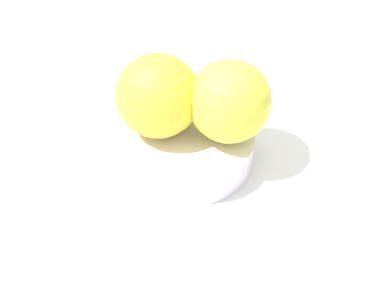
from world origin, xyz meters
TOP-DOWN VIEW (x-y plane):
  - ground_plane at (0.00, 0.00)cm, footprint 110.00×110.00cm
  - fruit_bowl at (0.00, 0.00)cm, footprint 13.32×13.32cm
  - orange_in_bowl_0 at (3.76, -0.24)cm, footprint 8.47×8.47cm
  - orange_in_bowl_1 at (-3.34, 1.19)cm, footprint 8.62×8.62cm

SIDE VIEW (x-z plane):
  - ground_plane at x=0.00cm, z-range -2.00..0.00cm
  - fruit_bowl at x=0.00cm, z-range -0.10..3.69cm
  - orange_in_bowl_0 at x=3.76cm, z-range 3.79..12.26cm
  - orange_in_bowl_1 at x=-3.34cm, z-range 3.79..12.41cm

